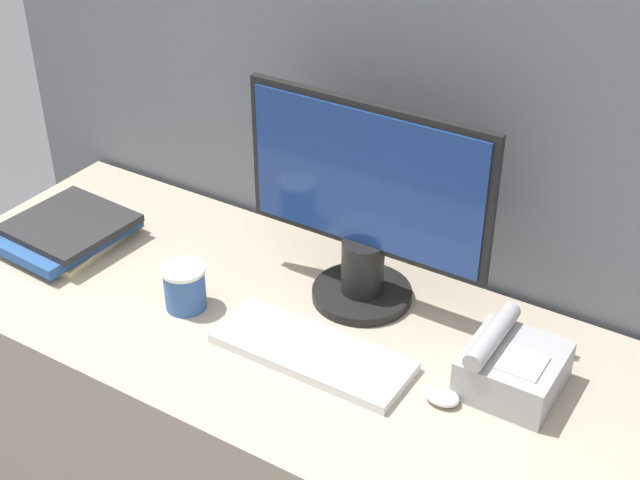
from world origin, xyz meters
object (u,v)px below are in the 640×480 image
object	(u,v)px
mouse	(442,396)
desk_telephone	(511,367)
monitor	(365,212)
keyboard	(312,352)
book_stack	(66,230)
coffee_cup	(185,287)

from	to	relation	value
mouse	desk_telephone	bearing A→B (deg)	49.89
monitor	keyboard	distance (m)	0.29
monitor	book_stack	bearing A→B (deg)	-166.10
book_stack	desk_telephone	bearing A→B (deg)	3.79
coffee_cup	book_stack	xyz separation A→B (m)	(-0.39, 0.05, -0.02)
coffee_cup	desk_telephone	bearing A→B (deg)	10.44
desk_telephone	coffee_cup	bearing A→B (deg)	-169.56
book_stack	desk_telephone	size ratio (longest dim) A/B	1.60
monitor	book_stack	xyz separation A→B (m)	(-0.67, -0.17, -0.17)
keyboard	book_stack	size ratio (longest dim) A/B	1.33
monitor	coffee_cup	bearing A→B (deg)	-142.87
mouse	desk_telephone	xyz separation A→B (m)	(0.08, 0.10, 0.03)
keyboard	mouse	xyz separation A→B (m)	(0.26, 0.02, 0.00)
keyboard	coffee_cup	xyz separation A→B (m)	(-0.30, -0.00, 0.04)
monitor	coffee_cup	world-z (taller)	monitor
coffee_cup	desk_telephone	world-z (taller)	desk_telephone
desk_telephone	mouse	bearing A→B (deg)	-130.11
book_stack	keyboard	bearing A→B (deg)	-3.99
keyboard	coffee_cup	world-z (taller)	coffee_cup
keyboard	coffee_cup	distance (m)	0.30
keyboard	monitor	bearing A→B (deg)	93.62
book_stack	coffee_cup	bearing A→B (deg)	-7.46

